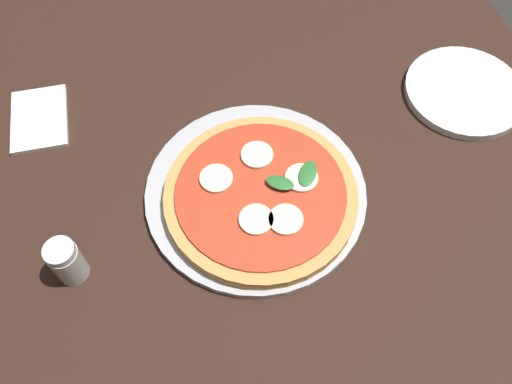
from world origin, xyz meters
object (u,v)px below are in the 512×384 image
dining_table (289,218)px  plate_white (464,92)px  serving_tray (256,193)px  pizza (261,195)px  napkin (39,119)px  pepper_shaker (67,261)px

dining_table → plate_white: 0.37m
serving_tray → pizza: bearing=-166.8°
napkin → pizza: bearing=-128.0°
serving_tray → pepper_shaker: (-0.06, 0.28, 0.03)m
dining_table → pizza: (-0.02, 0.06, 0.13)m
dining_table → napkin: bearing=58.3°
plate_white → pepper_shaker: pepper_shaker is taller
pizza → napkin: 0.40m
pizza → napkin: (0.25, 0.32, -0.02)m
plate_white → dining_table: bearing=107.4°
dining_table → pepper_shaker: 0.37m
dining_table → pizza: bearing=106.7°
serving_tray → pepper_shaker: size_ratio=4.56×
serving_tray → pizza: (-0.02, -0.00, 0.02)m
dining_table → pepper_shaker: size_ratio=18.55×
serving_tray → plate_white: (0.11, -0.40, 0.00)m
napkin → pepper_shaker: (-0.29, -0.03, 0.03)m
pepper_shaker → dining_table: bearing=-80.1°
plate_white → napkin: size_ratio=1.55×
dining_table → pizza: 0.14m
pepper_shaker → serving_tray: bearing=-78.4°
serving_tray → pizza: 0.02m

